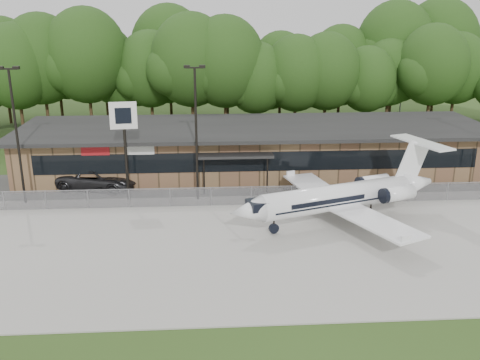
{
  "coord_description": "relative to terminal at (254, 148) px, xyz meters",
  "views": [
    {
      "loc": [
        -4.22,
        -22.38,
        13.97
      ],
      "look_at": [
        -2.03,
        12.0,
        2.99
      ],
      "focal_mm": 40.0,
      "sensor_mm": 36.0,
      "label": 1
    }
  ],
  "objects": [
    {
      "name": "ground",
      "position": [
        0.0,
        -23.94,
        -2.18
      ],
      "size": [
        160.0,
        160.0,
        0.0
      ],
      "primitive_type": "plane",
      "color": "#2D4518",
      "rests_on": "ground"
    },
    {
      "name": "apron",
      "position": [
        0.0,
        -15.94,
        -2.14
      ],
      "size": [
        64.0,
        18.0,
        0.08
      ],
      "primitive_type": "cube",
      "color": "#9E9B93",
      "rests_on": "ground"
    },
    {
      "name": "parking_lot",
      "position": [
        0.0,
        -4.44,
        -2.15
      ],
      "size": [
        50.0,
        9.0,
        0.06
      ],
      "primitive_type": "cube",
      "color": "#383835",
      "rests_on": "ground"
    },
    {
      "name": "terminal",
      "position": [
        0.0,
        0.0,
        0.0
      ],
      "size": [
        41.0,
        11.65,
        4.3
      ],
      "color": "brown",
      "rests_on": "ground"
    },
    {
      "name": "fence",
      "position": [
        0.0,
        -8.94,
        -1.4
      ],
      "size": [
        46.0,
        0.04,
        1.52
      ],
      "color": "gray",
      "rests_on": "ground"
    },
    {
      "name": "treeline",
      "position": [
        0.0,
        18.06,
        5.32
      ],
      "size": [
        72.0,
        12.0,
        15.0
      ],
      "primitive_type": null,
      "color": "#1B3711",
      "rests_on": "ground"
    },
    {
      "name": "radio_mast",
      "position": [
        22.0,
        24.06,
        10.32
      ],
      "size": [
        0.2,
        0.2,
        25.0
      ],
      "primitive_type": "cylinder",
      "color": "gray",
      "rests_on": "ground"
    },
    {
      "name": "light_pole_left",
      "position": [
        -18.0,
        -7.44,
        3.8
      ],
      "size": [
        1.55,
        0.3,
        10.23
      ],
      "color": "black",
      "rests_on": "ground"
    },
    {
      "name": "light_pole_mid",
      "position": [
        -5.0,
        -7.44,
        3.8
      ],
      "size": [
        1.55,
        0.3,
        10.23
      ],
      "color": "black",
      "rests_on": "ground"
    },
    {
      "name": "business_jet",
      "position": [
        4.92,
        -12.77,
        -0.28
      ],
      "size": [
        15.57,
        13.93,
        5.31
      ],
      "rotation": [
        0.0,
        0.0,
        0.34
      ],
      "color": "white",
      "rests_on": "ground"
    },
    {
      "name": "suv",
      "position": [
        -13.16,
        -4.34,
        -1.28
      ],
      "size": [
        6.94,
        4.35,
        1.79
      ],
      "primitive_type": "imported",
      "rotation": [
        0.0,
        0.0,
        1.34
      ],
      "color": "#302F32",
      "rests_on": "ground"
    },
    {
      "name": "pole_sign",
      "position": [
        -10.3,
        -7.14,
        3.63
      ],
      "size": [
        2.0,
        0.41,
        7.59
      ],
      "rotation": [
        0.0,
        0.0,
        0.09
      ],
      "color": "black",
      "rests_on": "ground"
    }
  ]
}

